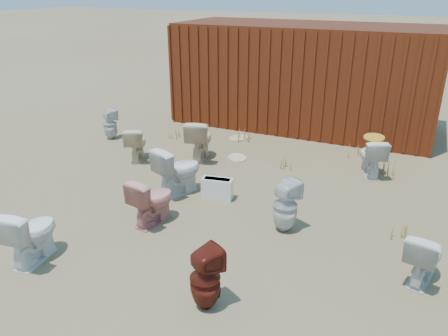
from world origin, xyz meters
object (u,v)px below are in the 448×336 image
at_px(toilet_front_a, 31,234).
at_px(toilet_front_e, 424,256).
at_px(toilet_back_beige_left, 136,143).
at_px(toilet_front_maroon, 205,279).
at_px(loose_tank, 217,189).
at_px(toilet_back_a, 110,124).
at_px(toilet_back_beige_right, 200,139).
at_px(toilet_front_pink, 152,200).
at_px(toilet_front_c, 178,170).
at_px(toilet_back_e, 285,206).
at_px(toilet_back_yellowlid, 371,157).
at_px(shipping_container, 304,76).

xyz_separation_m(toilet_front_a, toilet_front_e, (4.46, 1.60, -0.05)).
xyz_separation_m(toilet_front_e, toilet_back_beige_left, (-5.30, 1.80, 0.01)).
bearing_deg(toilet_front_maroon, loose_tank, -38.14).
bearing_deg(toilet_back_a, toilet_back_beige_right, -158.32).
bearing_deg(toilet_front_pink, toilet_front_a, 70.41).
bearing_deg(toilet_back_a, toilet_front_pink, 164.59).
distance_m(toilet_front_c, toilet_back_e, 2.02).
bearing_deg(toilet_back_e, toilet_front_a, 64.34).
relative_size(toilet_back_e, loose_tank, 1.55).
bearing_deg(toilet_back_yellowlid, toilet_back_a, -20.75).
relative_size(toilet_front_pink, toilet_front_e, 1.09).
distance_m(toilet_front_a, toilet_front_maroon, 2.37).
bearing_deg(toilet_back_beige_right, shipping_container, -125.09).
height_order(toilet_front_e, toilet_back_beige_right, toilet_back_beige_right).
bearing_deg(toilet_back_beige_left, toilet_front_a, 78.86).
distance_m(toilet_back_beige_left, loose_tank, 2.37).
height_order(toilet_front_a, toilet_back_e, toilet_back_e).
xyz_separation_m(toilet_front_pink, toilet_back_e, (1.81, 0.59, 0.03)).
bearing_deg(toilet_front_c, toilet_front_pink, 120.81).
relative_size(toilet_back_beige_left, toilet_back_e, 0.88).
bearing_deg(toilet_front_a, toilet_front_pink, -128.41).
height_order(toilet_front_e, toilet_back_yellowlid, toilet_back_yellowlid).
relative_size(toilet_back_beige_left, loose_tank, 1.37).
relative_size(toilet_front_pink, toilet_back_yellowlid, 1.01).
xyz_separation_m(toilet_front_c, toilet_front_maroon, (1.69, -2.32, -0.05)).
relative_size(toilet_front_a, toilet_back_beige_right, 0.92).
height_order(toilet_back_beige_right, loose_tank, toilet_back_beige_right).
relative_size(toilet_front_c, toilet_back_beige_left, 1.21).
height_order(toilet_front_a, toilet_front_maroon, toilet_front_a).
xyz_separation_m(toilet_front_a, toilet_front_pink, (0.84, 1.43, -0.02)).
bearing_deg(loose_tank, toilet_back_beige_right, 116.95).
height_order(toilet_front_e, toilet_back_a, toilet_back_a).
relative_size(shipping_container, toilet_front_a, 7.89).
relative_size(toilet_front_maroon, toilet_front_e, 1.10).
height_order(toilet_front_c, loose_tank, toilet_front_c).
bearing_deg(loose_tank, toilet_front_maroon, -77.02).
bearing_deg(toilet_front_c, toilet_front_e, -170.83).
bearing_deg(toilet_back_yellowlid, toilet_back_e, 47.67).
bearing_deg(toilet_back_beige_right, loose_tank, 112.15).
xyz_separation_m(shipping_container, toilet_front_e, (3.00, -5.55, -0.87)).
bearing_deg(toilet_back_beige_right, toilet_front_pink, 87.78).
distance_m(toilet_front_c, toilet_back_a, 3.33).
xyz_separation_m(toilet_back_a, toilet_back_beige_left, (1.30, -0.82, -0.00)).
bearing_deg(toilet_front_pink, toilet_back_a, -32.28).
height_order(toilet_back_a, toilet_back_beige_left, toilet_back_a).
xyz_separation_m(shipping_container, toilet_back_yellowlid, (2.01, -2.58, -0.84)).
bearing_deg(toilet_back_beige_right, toilet_front_c, 90.04).
bearing_deg(toilet_front_pink, toilet_back_beige_right, -66.66).
bearing_deg(toilet_front_c, toilet_back_beige_left, -10.31).
bearing_deg(toilet_back_a, toilet_front_e, -173.92).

